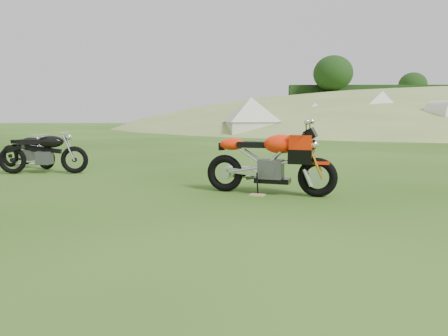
# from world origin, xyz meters

# --- Properties ---
(ground) EXTENTS (120.00, 120.00, 0.00)m
(ground) POSITION_xyz_m (0.00, 0.00, 0.00)
(ground) COLOR #22490F
(ground) RESTS_ON ground
(sport_motorcycle) EXTENTS (2.09, 1.13, 1.22)m
(sport_motorcycle) POSITION_xyz_m (0.41, 1.14, 0.61)
(sport_motorcycle) COLOR red
(sport_motorcycle) RESTS_ON ground
(plywood_board) EXTENTS (0.27, 0.25, 0.02)m
(plywood_board) POSITION_xyz_m (0.20, 1.00, 0.01)
(plywood_board) COLOR tan
(plywood_board) RESTS_ON ground
(vintage_moto_c) EXTENTS (1.67, 1.03, 0.87)m
(vintage_moto_c) POSITION_xyz_m (-5.07, 4.50, 0.44)
(vintage_moto_c) COLOR black
(vintage_moto_c) RESTS_ON ground
(vintage_moto_d) EXTENTS (1.87, 0.54, 0.97)m
(vintage_moto_d) POSITION_xyz_m (-4.27, 3.51, 0.49)
(vintage_moto_d) COLOR black
(vintage_moto_d) RESTS_ON ground
(tent_left) EXTENTS (3.25, 3.25, 2.44)m
(tent_left) POSITION_xyz_m (1.09, 20.75, 1.22)
(tent_left) COLOR beige
(tent_left) RESTS_ON ground
(tent_mid) EXTENTS (2.69, 2.69, 2.24)m
(tent_mid) POSITION_xyz_m (5.34, 22.79, 1.12)
(tent_mid) COLOR beige
(tent_mid) RESTS_ON ground
(tent_right) EXTENTS (4.01, 4.01, 2.69)m
(tent_right) POSITION_xyz_m (9.27, 21.60, 1.34)
(tent_right) COLOR white
(tent_right) RESTS_ON ground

